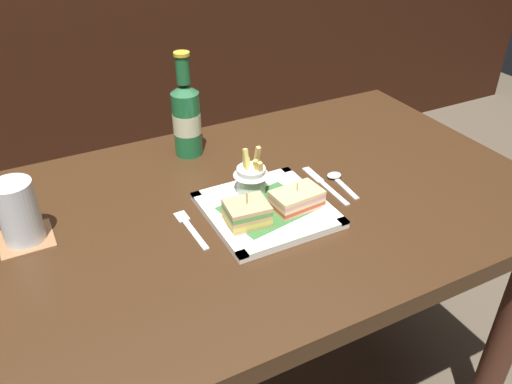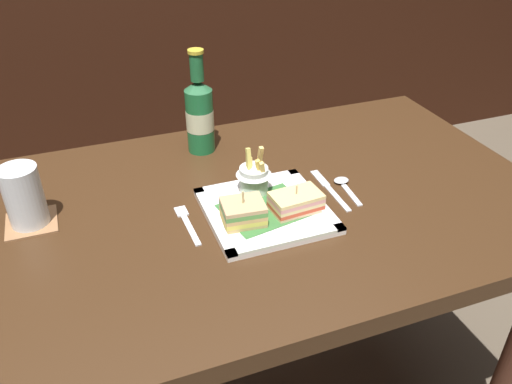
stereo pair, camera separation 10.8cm
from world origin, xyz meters
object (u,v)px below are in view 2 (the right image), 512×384
Objects in this scene: sandwich_half_right at (296,202)px; knife at (329,188)px; fries_cup at (254,175)px; beer_bottle at (200,114)px; fork at (187,222)px; spoon at (343,183)px; dining_table at (247,244)px; sandwich_half_left at (243,212)px; water_glass at (25,200)px; square_plate at (266,211)px.

knife is (0.11, 0.06, -0.03)m from sandwich_half_right.
knife is (0.17, -0.03, -0.05)m from fries_cup.
fries_cup is 0.26m from beer_bottle.
sandwich_half_right is 0.23m from fork.
fork is 1.19× the size of spoon.
sandwich_half_left reaches higher than dining_table.
sandwich_half_left is 0.51× the size of knife.
sandwich_half_right is (0.12, -0.00, -0.00)m from sandwich_half_left.
water_glass is 0.71× the size of knife.
sandwich_half_left is (-0.06, -0.02, 0.03)m from square_plate.
sandwich_half_left is at bearing -24.36° from fork.
sandwich_half_right is at bearing -12.19° from fork.
water_glass is (-0.44, 0.08, 0.17)m from dining_table.
spoon is (0.04, 0.00, 0.00)m from knife.
water_glass reaches higher than sandwich_half_left.
dining_table is 0.26m from spoon.
sandwich_half_right is at bearing -72.65° from beer_bottle.
spoon is at bearing 3.42° from knife.
water_glass is at bearing 163.64° from square_plate.
sandwich_half_right reaches higher than knife.
sandwich_half_right is at bearing -21.68° from square_plate.
fries_cup is (0.02, 0.02, 0.17)m from dining_table.
water_glass is 0.68m from spoon.
fries_cup is 0.18m from fork.
square_plate is at bearing -90.73° from fries_cup.
square_plate reaches higher than fork.
knife is at bearing 2.73° from fork.
dining_table is 7.54× the size of knife.
beer_bottle is at bearing 98.80° from square_plate.
beer_bottle is 0.45m from water_glass.
square_plate is 1.95× the size of water_glass.
dining_table is at bearing 176.09° from knife.
sandwich_half_right is 0.54m from water_glass.
dining_table is 10.61× the size of water_glass.
water_glass is at bearing -155.65° from beer_bottle.
knife is (0.63, -0.09, -0.06)m from water_glass.
spoon is (0.23, -0.01, 0.12)m from dining_table.
fries_cup is at bearing -7.52° from water_glass.
sandwich_half_right is 0.13m from knife.
square_plate is 2.24× the size of fries_cup.
sandwich_half_left is 0.12m from fork.
sandwich_half_right is 0.42× the size of beer_bottle.
water_glass is at bearing 163.03° from sandwich_half_right.
beer_bottle reaches higher than sandwich_half_right.
fork is (-0.11, -0.30, -0.10)m from beer_bottle.
sandwich_half_right is at bearing -0.00° from sandwich_half_left.
sandwich_half_left is at bearing 180.00° from sandwich_half_right.
fries_cup is at bearing -78.41° from beer_bottle.
square_plate is 1.74× the size of fork.
fries_cup is at bearing 168.65° from knife.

